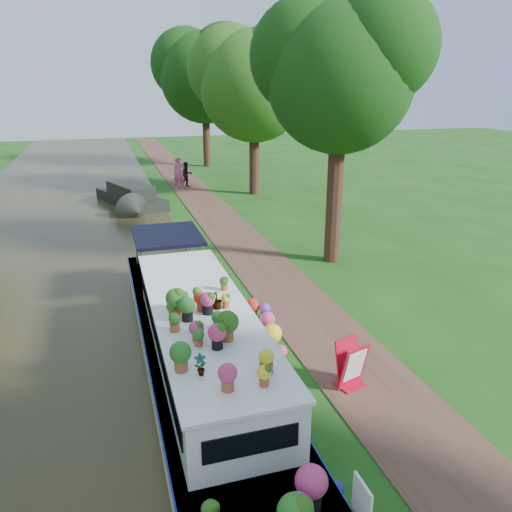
# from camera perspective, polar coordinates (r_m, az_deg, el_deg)

# --- Properties ---
(ground) EXTENTS (100.00, 100.00, 0.00)m
(ground) POSITION_cam_1_polar(r_m,az_deg,el_deg) (14.51, -0.04, -5.75)
(ground) COLOR #174611
(ground) RESTS_ON ground
(canal_water) EXTENTS (10.00, 100.00, 0.02)m
(canal_water) POSITION_cam_1_polar(r_m,az_deg,el_deg) (14.14, -24.23, -8.21)
(canal_water) COLOR #2C2713
(canal_water) RESTS_ON ground
(towpath) EXTENTS (2.20, 100.00, 0.03)m
(towpath) POSITION_cam_1_polar(r_m,az_deg,el_deg) (14.86, 4.41, -5.11)
(towpath) COLOR #4A3022
(towpath) RESTS_ON ground
(plant_boat) EXTENTS (2.29, 13.52, 2.25)m
(plant_boat) POSITION_cam_1_polar(r_m,az_deg,el_deg) (10.46, -6.05, -11.10)
(plant_boat) COLOR white
(plant_boat) RESTS_ON canal_water
(tree_near_overhang) EXTENTS (5.52, 5.28, 8.99)m
(tree_near_overhang) POSITION_cam_1_polar(r_m,az_deg,el_deg) (17.43, 9.57, 20.51)
(tree_near_overhang) COLOR #321910
(tree_near_overhang) RESTS_ON ground
(tree_near_mid) EXTENTS (6.90, 6.60, 9.40)m
(tree_near_mid) POSITION_cam_1_polar(r_m,az_deg,el_deg) (28.90, -0.30, 19.76)
(tree_near_mid) COLOR #321910
(tree_near_mid) RESTS_ON ground
(tree_near_far) EXTENTS (7.59, 7.26, 10.30)m
(tree_near_far) POSITION_cam_1_polar(r_m,az_deg,el_deg) (39.48, -5.97, 20.37)
(tree_near_far) COLOR #321910
(tree_near_far) RESTS_ON ground
(second_boat) EXTENTS (3.53, 6.43, 1.17)m
(second_boat) POSITION_cam_1_polar(r_m,az_deg,el_deg) (27.16, -14.08, 6.57)
(second_boat) COLOR black
(second_boat) RESTS_ON canal_water
(sandwich_board) EXTENTS (0.68, 0.68, 1.02)m
(sandwich_board) POSITION_cam_1_polar(r_m,az_deg,el_deg) (10.88, 10.83, -12.28)
(sandwich_board) COLOR #B90D25
(sandwich_board) RESTS_ON towpath
(pedestrian_pink) EXTENTS (0.75, 0.53, 1.94)m
(pedestrian_pink) POSITION_cam_1_polar(r_m,az_deg,el_deg) (30.72, -8.78, 9.31)
(pedestrian_pink) COLOR #F2637F
(pedestrian_pink) RESTS_ON towpath
(pedestrian_dark) EXTENTS (0.91, 0.82, 1.55)m
(pedestrian_dark) POSITION_cam_1_polar(r_m,az_deg,el_deg) (31.39, -7.92, 9.20)
(pedestrian_dark) COLOR black
(pedestrian_dark) RESTS_ON towpath
(verge_plant) EXTENTS (0.45, 0.40, 0.48)m
(verge_plant) POSITION_cam_1_polar(r_m,az_deg,el_deg) (16.26, -4.36, -2.08)
(verge_plant) COLOR #2B5F1C
(verge_plant) RESTS_ON ground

